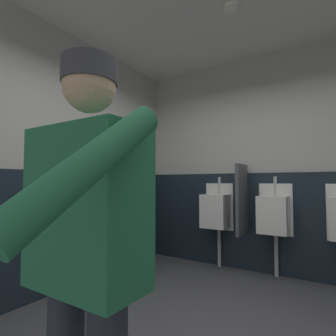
# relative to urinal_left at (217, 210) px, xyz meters

# --- Properties ---
(wall_back) EXTENTS (4.04, 0.12, 2.87)m
(wall_back) POSITION_rel_urinal_left_xyz_m (0.59, 0.22, 0.66)
(wall_back) COLOR #B2B2AD
(wall_back) RESTS_ON ground_plane
(wall_left) EXTENTS (0.12, 4.34, 2.87)m
(wall_left) POSITION_rel_urinal_left_xyz_m (-1.19, -1.71, 0.66)
(wall_left) COLOR #B2B2AD
(wall_left) RESTS_ON ground_plane
(wainscot_band_back) EXTENTS (3.44, 0.03, 1.29)m
(wainscot_band_back) POSITION_rel_urinal_left_xyz_m (0.59, 0.14, -0.13)
(wainscot_band_back) COLOR #19232D
(wainscot_band_back) RESTS_ON ground_plane
(wainscot_band_left) EXTENTS (0.03, 3.74, 1.29)m
(wainscot_band_left) POSITION_rel_urinal_left_xyz_m (-1.12, -1.71, -0.13)
(wainscot_band_left) COLOR #19232D
(wainscot_band_left) RESTS_ON ground_plane
(downlight_far) EXTENTS (0.14, 0.14, 0.03)m
(downlight_far) POSITION_rel_urinal_left_xyz_m (0.60, -1.06, 2.08)
(downlight_far) COLOR white
(urinal_left) EXTENTS (0.40, 0.34, 1.24)m
(urinal_left) POSITION_rel_urinal_left_xyz_m (0.00, 0.00, 0.00)
(urinal_left) COLOR white
(urinal_left) RESTS_ON ground_plane
(urinal_middle) EXTENTS (0.40, 0.34, 1.24)m
(urinal_middle) POSITION_rel_urinal_left_xyz_m (0.75, 0.00, 0.00)
(urinal_middle) COLOR white
(urinal_middle) RESTS_ON ground_plane
(privacy_divider_panel) EXTENTS (0.04, 0.40, 0.90)m
(privacy_divider_panel) POSITION_rel_urinal_left_xyz_m (0.38, -0.07, 0.17)
(privacy_divider_panel) COLOR #4C4C51
(person) EXTENTS (0.67, 0.60, 1.64)m
(person) POSITION_rel_urinal_left_xyz_m (0.64, -2.81, 0.18)
(person) COLOR #2D3342
(person) RESTS_ON ground_plane
(trash_bin) EXTENTS (0.38, 0.38, 0.72)m
(trash_bin) POSITION_rel_urinal_left_xyz_m (-0.79, -0.83, -0.42)
(trash_bin) COLOR #38383D
(trash_bin) RESTS_ON ground_plane
(hand_dryer) EXTENTS (0.24, 0.23, 0.28)m
(hand_dryer) POSITION_rel_urinal_left_xyz_m (-1.01, -1.88, 0.39)
(hand_dryer) COLOR silver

